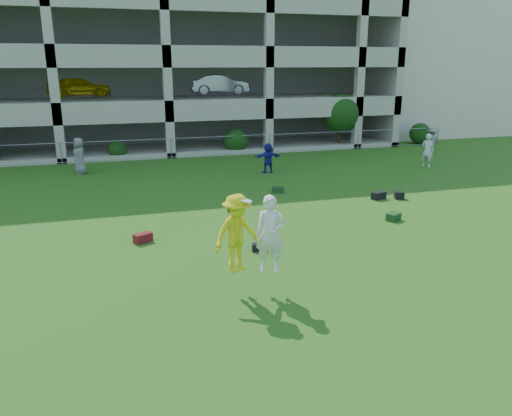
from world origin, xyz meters
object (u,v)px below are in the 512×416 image
object	(u,v)px
bystander_e	(427,150)
crate_d	(399,195)
stucco_building	(428,67)
frisbee_contest	(246,233)
bystander_c	(80,156)
bystander_d	(268,158)
bystander_f	(432,141)
parking_garage	(152,53)

from	to	relation	value
bystander_e	crate_d	xyz separation A→B (m)	(-4.93, -5.32, -0.75)
stucco_building	bystander_e	bearing A→B (deg)	-123.72
crate_d	frisbee_contest	xyz separation A→B (m)	(-8.29, -6.56, 1.34)
stucco_building	crate_d	world-z (taller)	stucco_building
bystander_c	bystander_d	xyz separation A→B (m)	(9.07, -2.40, -0.15)
bystander_f	parking_garage	bearing A→B (deg)	-47.73
stucco_building	bystander_c	bearing A→B (deg)	-156.77
stucco_building	frisbee_contest	world-z (taller)	stucco_building
stucco_building	bystander_c	distance (m)	30.63
bystander_f	frisbee_contest	distance (m)	22.27
bystander_f	parking_garage	distance (m)	20.03
stucco_building	bystander_d	distance (m)	24.06
bystander_c	stucco_building	bearing A→B (deg)	97.30
bystander_f	crate_d	distance (m)	11.80
bystander_c	bystander_d	distance (m)	9.38
stucco_building	bystander_d	xyz separation A→B (m)	(-18.82, -14.38, -4.24)
crate_d	stucco_building	bearing A→B (deg)	53.72
crate_d	parking_garage	xyz separation A→B (m)	(-7.79, 20.42, 5.86)
bystander_e	frisbee_contest	bearing A→B (deg)	96.90
bystander_d	bystander_f	distance (m)	11.62
bystander_c	parking_garage	world-z (taller)	parking_garage
bystander_c	crate_d	xyz separation A→B (m)	(12.68, -8.75, -0.76)
bystander_f	crate_d	xyz separation A→B (m)	(-7.73, -8.89, -0.63)
bystander_f	bystander_d	bearing A→B (deg)	1.53
bystander_f	parking_garage	size ratio (longest dim) A/B	0.05
bystander_c	crate_d	world-z (taller)	bystander_c
crate_d	bystander_d	bearing A→B (deg)	119.63
crate_d	parking_garage	size ratio (longest dim) A/B	0.01
bystander_d	bystander_e	size ratio (longest dim) A/B	0.84
bystander_c	frisbee_contest	size ratio (longest dim) A/B	0.95
bystander_e	frisbee_contest	distance (m)	17.79
stucco_building	crate_d	bearing A→B (deg)	-126.28
bystander_f	frisbee_contest	bearing A→B (deg)	32.87
bystander_c	bystander_e	world-z (taller)	bystander_c
stucco_building	parking_garage	xyz separation A→B (m)	(-23.00, -0.30, 1.01)
bystander_c	parking_garage	distance (m)	13.65
bystander_f	parking_garage	world-z (taller)	parking_garage
stucco_building	bystander_f	bearing A→B (deg)	-122.31
bystander_d	crate_d	distance (m)	7.33
bystander_f	bystander_c	bearing A→B (deg)	-10.72
bystander_d	crate_d	world-z (taller)	bystander_d
bystander_c	frisbee_contest	xyz separation A→B (m)	(4.39, -15.32, 0.59)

